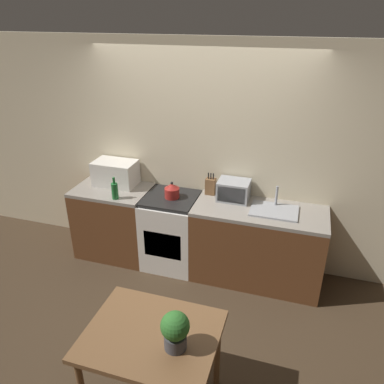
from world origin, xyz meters
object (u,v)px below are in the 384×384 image
stove_range (172,231)px  microwave (115,173)px  bottle (115,191)px  kettle (172,191)px  toaster_oven (234,190)px  dining_table (152,343)px

stove_range → microwave: (-0.75, 0.13, 0.60)m
bottle → kettle: bearing=19.8°
microwave → bottle: (0.17, -0.35, -0.05)m
stove_range → kettle: size_ratio=4.58×
microwave → toaster_oven: size_ratio=1.45×
toaster_oven → microwave: bearing=-179.0°
microwave → kettle: bearing=-9.7°
microwave → dining_table: microwave is taller
dining_table → toaster_oven: bearing=84.8°
toaster_oven → stove_range: bearing=-167.6°
microwave → dining_table: (1.27, -1.93, -0.38)m
stove_range → microwave: microwave is taller
stove_range → kettle: (0.02, -0.01, 0.54)m
kettle → toaster_oven: toaster_oven is taller
kettle → toaster_oven: 0.69m
dining_table → stove_range: bearing=106.0°
microwave → bottle: 0.39m
toaster_oven → dining_table: bearing=-95.2°
kettle → toaster_oven: size_ratio=0.56×
toaster_oven → bottle: bearing=-163.7°
dining_table → kettle: bearing=105.4°
stove_range → kettle: kettle is taller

